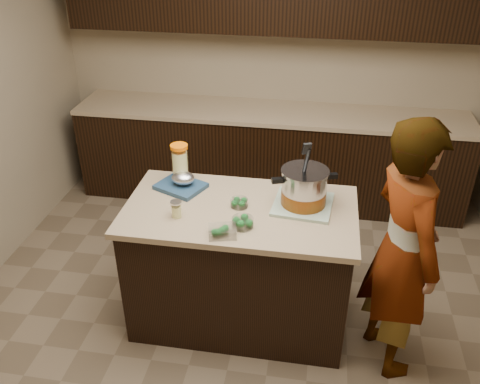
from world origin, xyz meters
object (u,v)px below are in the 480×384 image
(stock_pot, at_px, (304,189))
(person, at_px, (402,251))
(lemonade_pitcher, at_px, (180,166))
(island, at_px, (240,265))

(stock_pot, xyz_separation_m, person, (0.59, -0.29, -0.19))
(lemonade_pitcher, bearing_deg, island, -29.80)
(stock_pot, bearing_deg, person, -44.82)
(stock_pot, relative_size, lemonade_pitcher, 1.50)
(island, distance_m, person, 1.07)
(island, distance_m, stock_pot, 0.69)
(lemonade_pitcher, distance_m, person, 1.51)
(island, height_order, lemonade_pitcher, lemonade_pitcher)
(stock_pot, distance_m, person, 0.69)
(island, xyz_separation_m, stock_pot, (0.39, 0.10, 0.57))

